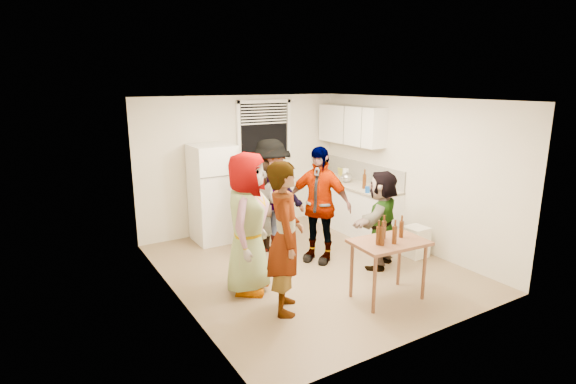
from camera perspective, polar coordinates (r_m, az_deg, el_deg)
room at (r=6.91m, az=2.64°, el=-9.51°), size 4.00×4.50×2.50m
window at (r=8.52m, az=-3.03°, el=7.84°), size 1.12×0.10×1.06m
refrigerator at (r=7.90m, az=-9.48°, el=-0.18°), size 0.70×0.70×1.70m
counter_lower at (r=8.60m, az=7.84°, el=-1.85°), size 0.60×2.20×0.86m
countertop at (r=8.49m, az=7.94°, el=1.07°), size 0.64×2.22×0.04m
backsplash at (r=8.63m, az=9.45°, el=2.58°), size 0.03×2.20×0.36m
upper_cabinets at (r=8.56m, az=8.01°, el=8.43°), size 0.34×1.60×0.70m
kettle at (r=8.50m, az=7.43°, el=1.24°), size 0.25×0.22×0.21m
paper_towel at (r=8.58m, az=7.29°, el=1.35°), size 0.11×0.11×0.24m
wine_bottle at (r=9.20m, az=4.76°, el=2.27°), size 0.08×0.08×0.32m
beer_bottle_counter at (r=8.05m, az=9.64°, el=0.45°), size 0.07×0.07×0.26m
blue_cup at (r=7.75m, az=10.05°, el=-0.10°), size 0.08×0.08×0.11m
picture_frame at (r=9.04m, az=6.80°, el=2.53°), size 0.02×0.19×0.16m
trash_bin at (r=7.52m, az=15.92°, el=-6.02°), size 0.33×0.33×0.49m
serving_table at (r=6.14m, az=12.35°, el=-12.97°), size 0.97×0.69×0.79m
beer_bottle_table at (r=6.00m, az=14.13°, el=-5.59°), size 0.06×0.06×0.22m
red_cup at (r=5.79m, az=11.69°, el=-6.16°), size 0.09×0.09×0.12m
guest_grey at (r=6.25m, az=-4.98°, el=-12.21°), size 2.02×1.93×0.60m
guest_stripe at (r=5.74m, az=-0.35°, el=-14.65°), size 1.96×1.48×0.45m
guest_back_left at (r=7.41m, az=-3.07°, el=-7.86°), size 1.34×1.75×0.60m
guest_back_right at (r=7.61m, az=-2.18°, el=-7.25°), size 1.31×1.92×0.69m
guest_black at (r=7.19m, az=3.76°, el=-8.57°), size 2.10×1.85×0.44m
guest_orange at (r=7.10m, az=11.49°, el=-9.12°), size 1.93×1.97×0.44m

